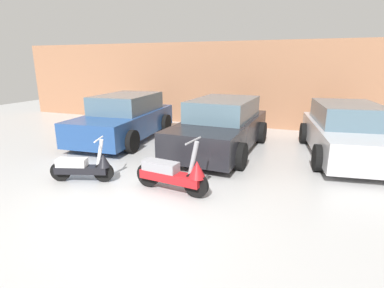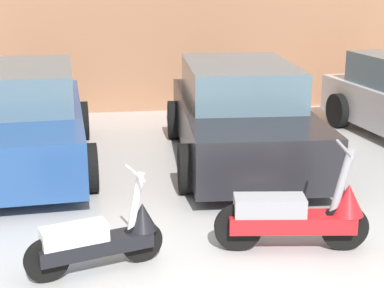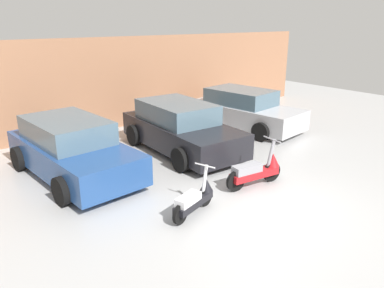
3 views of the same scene
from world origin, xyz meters
TOP-DOWN VIEW (x-y plane):
  - ground_plane at (0.00, 0.00)m, footprint 28.00×28.00m
  - wall_back at (0.00, 7.40)m, footprint 19.60×0.12m
  - scooter_front_left at (-1.42, 0.60)m, footprint 1.31×0.65m
  - scooter_front_right at (0.57, 0.76)m, footprint 1.58×0.57m
  - car_rear_left at (-2.63, 4.06)m, footprint 2.30×4.36m
  - car_rear_center at (0.64, 3.91)m, footprint 2.22×4.34m
  - car_rear_right at (3.91, 4.46)m, footprint 2.41×4.31m

SIDE VIEW (x-z plane):
  - ground_plane at x=0.00m, z-range 0.00..0.00m
  - scooter_front_left at x=-1.42m, z-range -0.14..0.80m
  - scooter_front_right at x=0.57m, z-range -0.16..0.94m
  - car_rear_right at x=3.91m, z-range -0.03..1.37m
  - car_rear_left at x=-2.63m, z-range -0.03..1.41m
  - car_rear_center at x=0.64m, z-range -0.03..1.42m
  - wall_back at x=0.00m, z-range 0.00..3.21m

